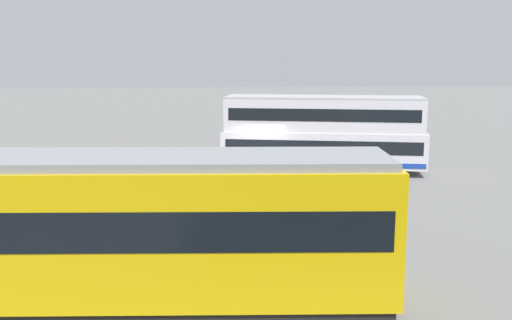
{
  "coord_description": "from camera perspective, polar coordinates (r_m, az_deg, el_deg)",
  "views": [
    {
      "loc": [
        2.77,
        27.12,
        5.83
      ],
      "look_at": [
        0.63,
        4.69,
        1.79
      ],
      "focal_mm": 41.33,
      "sensor_mm": 36.0,
      "label": 1
    }
  ],
  "objects": [
    {
      "name": "ground_plane",
      "position": [
        27.88,
        0.38,
        -1.9
      ],
      "size": [
        160.0,
        160.0,
        0.0
      ],
      "primitive_type": "plane",
      "color": "slate"
    },
    {
      "name": "double_decker_bus",
      "position": [
        29.72,
        6.5,
        2.57
      ],
      "size": [
        10.32,
        4.66,
        3.79
      ],
      "color": "silver",
      "rests_on": "ground"
    },
    {
      "name": "tram_yellow",
      "position": [
        14.24,
        -13.75,
        -6.38
      ],
      "size": [
        13.29,
        3.62,
        3.56
      ],
      "color": "#E5B70C",
      "rests_on": "ground"
    },
    {
      "name": "pedestrian_near_railing",
      "position": [
        22.52,
        -12.87,
        -2.64
      ],
      "size": [
        0.43,
        0.43,
        1.64
      ],
      "color": "#4C3F2D",
      "rests_on": "ground"
    },
    {
      "name": "pedestrian_crossing",
      "position": [
        18.81,
        -0.96,
        -4.79
      ],
      "size": [
        0.42,
        0.42,
        1.69
      ],
      "color": "black",
      "rests_on": "ground"
    },
    {
      "name": "pedestrian_railing",
      "position": [
        21.9,
        -3.58,
        -3.27
      ],
      "size": [
        9.13,
        0.5,
        1.08
      ],
      "color": "gray",
      "rests_on": "ground"
    },
    {
      "name": "info_sign",
      "position": [
        21.85,
        -19.23,
        -1.45
      ],
      "size": [
        1.11,
        0.32,
        2.37
      ],
      "color": "slate",
      "rests_on": "ground"
    }
  ]
}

